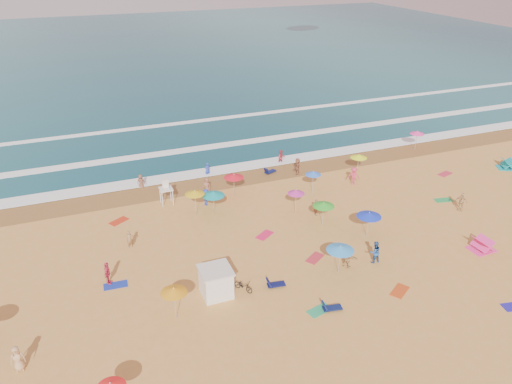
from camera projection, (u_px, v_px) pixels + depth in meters
name	position (u px, v px, depth m)	size (l,w,h in m)	color
ground	(276.00, 239.00, 41.82)	(220.00, 220.00, 0.00)	gold
ocean	(127.00, 53.00, 111.76)	(220.00, 140.00, 0.18)	#0C4756
wet_sand	(229.00, 180.00, 52.22)	(220.00, 220.00, 0.00)	olive
surf_foam	(205.00, 150.00, 59.53)	(200.00, 18.70, 0.05)	white
cabana	(216.00, 283.00, 34.81)	(2.00, 2.00, 2.00)	white
cabana_roof	(216.00, 270.00, 34.33)	(2.20, 2.20, 0.12)	silver
bicycle	(243.00, 286.00, 35.44)	(0.55, 1.58, 0.83)	black
lifeguard_stand	(166.00, 194.00, 47.01)	(1.20, 1.20, 2.10)	white
beach_umbrellas	(309.00, 203.00, 42.94)	(59.79, 26.94, 0.77)	#E5FF1A
loungers	(359.00, 248.00, 40.24)	(60.02, 26.27, 0.34)	#0F134C
towels	(298.00, 261.00, 38.88)	(53.21, 23.12, 0.03)	red
popup_tents	(497.00, 197.00, 47.39)	(16.93, 13.75, 1.20)	#F83793
beachgoers	(274.00, 203.00, 45.77)	(38.35, 22.92, 2.14)	#2743BA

